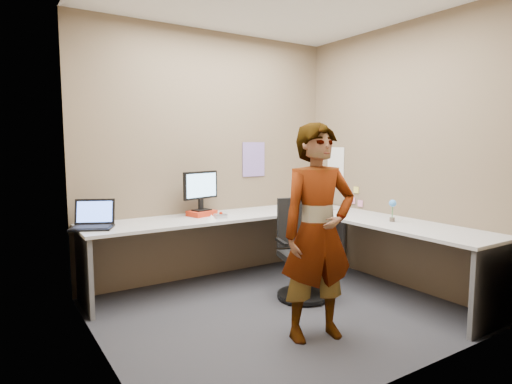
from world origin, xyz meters
TOP-DOWN VIEW (x-y plane):
  - ground at (0.00, 0.00)m, footprint 3.00×3.00m
  - wall_back at (0.00, 1.30)m, footprint 3.00×0.00m
  - wall_right at (1.50, 0.00)m, footprint 0.00×2.70m
  - wall_left at (-1.50, 0.00)m, footprint 0.00×2.70m
  - desk at (0.44, 0.39)m, footprint 2.98×2.58m
  - paper_ream at (-0.23, 1.07)m, footprint 0.31×0.26m
  - monitor at (-0.23, 1.09)m, footprint 0.43×0.17m
  - laptop at (-1.34, 1.01)m, footprint 0.44×0.41m
  - trackball_mouse at (-0.14, 0.83)m, footprint 0.12×0.08m
  - origami at (-0.28, 0.76)m, footprint 0.10×0.10m
  - stapler at (1.32, 0.55)m, footprint 0.15×0.09m
  - flower at (1.18, -0.24)m, footprint 0.07×0.07m
  - calendar_purple at (0.55, 1.29)m, footprint 0.30×0.01m
  - calendar_white at (1.49, 0.90)m, footprint 0.01×0.28m
  - sticky_note_a at (1.49, 0.55)m, footprint 0.01×0.07m
  - sticky_note_b at (1.49, 0.60)m, footprint 0.01×0.07m
  - sticky_note_c at (1.49, 0.48)m, footprint 0.01×0.07m
  - sticky_note_d at (1.49, 0.70)m, footprint 0.01×0.07m
  - office_chair at (0.40, 0.19)m, footprint 0.54×0.52m
  - person at (-0.05, -0.56)m, footprint 0.67×0.51m

SIDE VIEW (x-z plane):
  - ground at x=0.00m, z-range 0.00..0.00m
  - office_chair at x=0.40m, z-range -0.08..0.85m
  - desk at x=0.44m, z-range 0.22..0.95m
  - trackball_mouse at x=-0.14m, z-range 0.72..0.79m
  - paper_ream at x=-0.23m, z-range 0.73..0.78m
  - stapler at x=1.32m, z-range 0.73..0.78m
  - origami at x=-0.28m, z-range 0.73..0.79m
  - laptop at x=-1.34m, z-range 0.67..0.92m
  - sticky_note_c at x=1.49m, z-range 0.76..0.84m
  - person at x=-0.05m, z-range 0.00..1.64m
  - sticky_note_b at x=1.49m, z-range 0.78..0.86m
  - flower at x=1.18m, z-range 0.77..0.98m
  - sticky_note_d at x=1.49m, z-range 0.88..0.96m
  - sticky_note_a at x=1.49m, z-range 0.91..0.99m
  - monitor at x=-0.23m, z-range 0.82..1.23m
  - calendar_white at x=1.49m, z-range 1.06..1.44m
  - calendar_purple at x=0.55m, z-range 1.10..1.50m
  - wall_back at x=0.00m, z-range -0.15..2.85m
  - wall_right at x=1.50m, z-range 0.00..2.70m
  - wall_left at x=-1.50m, z-range 0.00..2.70m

